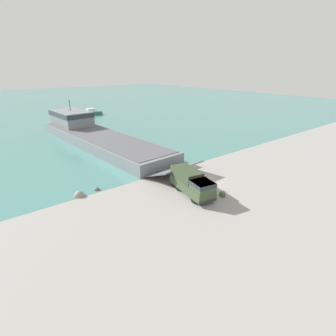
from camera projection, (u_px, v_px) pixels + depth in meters
name	position (u px, v px, depth m)	size (l,w,h in m)	color
ground_plane	(202.00, 182.00, 35.42)	(240.00, 240.00, 0.00)	gray
water_surface	(32.00, 105.00, 105.48)	(240.00, 180.00, 0.01)	#477F7A
landing_craft	(92.00, 133.00, 54.00)	(11.10, 42.95, 7.65)	gray
military_truck	(192.00, 182.00, 31.76)	(3.66, 7.33, 2.78)	#3D4C33
soldier_on_ramp	(205.00, 181.00, 33.28)	(0.47, 0.30, 1.82)	#4C4738
moored_boat_a	(61.00, 119.00, 74.67)	(5.35, 5.02, 1.88)	#B7BABF
moored_boat_b	(89.00, 113.00, 84.13)	(7.97, 3.07, 2.04)	#2D7060
mooring_bollard	(180.00, 167.00, 39.55)	(0.27, 0.27, 0.88)	#333338
cargo_crate	(222.00, 194.00, 31.48)	(0.50, 0.60, 0.50)	#475638
shoreline_rock_a	(79.00, 196.00, 31.67)	(1.25, 1.25, 1.25)	gray
shoreline_rock_b	(97.00, 190.00, 33.22)	(0.71, 0.71, 0.71)	#66605B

